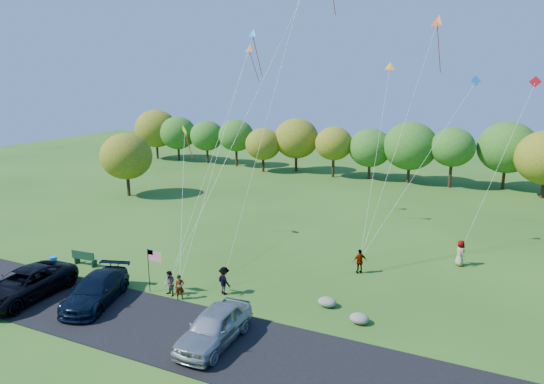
% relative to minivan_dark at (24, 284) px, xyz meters
% --- Properties ---
extents(ground, '(140.00, 140.00, 0.00)m').
position_rel_minivan_dark_xyz_m(ground, '(10.03, 4.65, -0.93)').
color(ground, '#235317').
rests_on(ground, ground).
extents(asphalt_lane, '(44.00, 6.00, 0.06)m').
position_rel_minivan_dark_xyz_m(asphalt_lane, '(10.03, 0.65, -0.90)').
color(asphalt_lane, black).
rests_on(asphalt_lane, ground).
extents(treeline, '(75.37, 27.94, 8.47)m').
position_rel_minivan_dark_xyz_m(treeline, '(11.26, 41.00, 3.88)').
color(treeline, '#332312').
rests_on(treeline, ground).
extents(minivan_dark, '(3.18, 6.39, 1.74)m').
position_rel_minivan_dark_xyz_m(minivan_dark, '(0.00, 0.00, 0.00)').
color(minivan_dark, black).
rests_on(minivan_dark, asphalt_lane).
extents(minivan_navy, '(3.79, 5.95, 1.61)m').
position_rel_minivan_dark_xyz_m(minivan_navy, '(4.28, 1.32, -0.07)').
color(minivan_navy, black).
rests_on(minivan_navy, asphalt_lane).
extents(minivan_silver, '(2.19, 5.23, 1.77)m').
position_rel_minivan_dark_xyz_m(minivan_silver, '(12.81, 0.50, 0.01)').
color(minivan_silver, '#9EA3A8').
rests_on(minivan_silver, asphalt_lane).
extents(flyer_a, '(0.66, 0.63, 1.52)m').
position_rel_minivan_dark_xyz_m(flyer_a, '(8.35, 3.85, -0.17)').
color(flyer_a, '#4C4C59').
rests_on(flyer_a, ground).
extents(flyer_b, '(0.91, 0.80, 1.56)m').
position_rel_minivan_dark_xyz_m(flyer_b, '(7.52, 4.01, -0.15)').
color(flyer_b, '#4C4C59').
rests_on(flyer_b, ground).
extents(flyer_c, '(1.28, 1.05, 1.73)m').
position_rel_minivan_dark_xyz_m(flyer_c, '(10.36, 5.61, -0.07)').
color(flyer_c, '#4C4C59').
rests_on(flyer_c, ground).
extents(flyer_d, '(1.03, 0.92, 1.68)m').
position_rel_minivan_dark_xyz_m(flyer_d, '(16.96, 12.24, -0.09)').
color(flyer_d, '#4C4C59').
rests_on(flyer_d, ground).
extents(flyer_e, '(0.96, 1.07, 1.84)m').
position_rel_minivan_dark_xyz_m(flyer_e, '(22.93, 16.52, -0.01)').
color(flyer_e, '#4C4C59').
rests_on(flyer_e, ground).
extents(park_bench, '(1.92, 0.53, 1.06)m').
position_rel_minivan_dark_xyz_m(park_bench, '(-0.84, 5.38, -0.36)').
color(park_bench, '#12311D').
rests_on(park_bench, ground).
extents(trash_barrel, '(0.54, 0.54, 0.81)m').
position_rel_minivan_dark_xyz_m(trash_barrel, '(-2.43, 4.13, -0.52)').
color(trash_barrel, blue).
rests_on(trash_barrel, ground).
extents(flag_assembly, '(1.03, 0.67, 2.78)m').
position_rel_minivan_dark_xyz_m(flag_assembly, '(6.34, 3.95, 1.18)').
color(flag_assembly, black).
rests_on(flag_assembly, ground).
extents(boulder_near, '(1.09, 0.85, 0.54)m').
position_rel_minivan_dark_xyz_m(boulder_near, '(16.56, 6.70, -0.66)').
color(boulder_near, gray).
rests_on(boulder_near, ground).
extents(boulder_far, '(1.05, 0.87, 0.55)m').
position_rel_minivan_dark_xyz_m(boulder_far, '(18.75, 5.57, -0.66)').
color(boulder_far, gray).
rests_on(boulder_far, ground).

